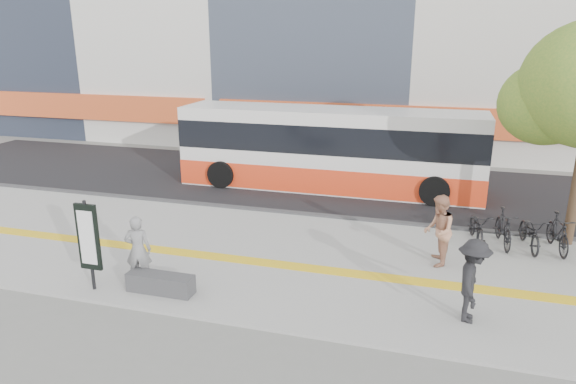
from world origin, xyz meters
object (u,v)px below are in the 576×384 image
(pedestrian_dark, at_px, (472,281))
(bus, at_px, (329,151))
(signboard, at_px, (88,238))
(seated_woman, at_px, (138,250))
(bench, at_px, (161,283))
(pedestrian_tan, at_px, (439,231))

(pedestrian_dark, bearing_deg, bus, 32.21)
(signboard, height_order, seated_woman, signboard)
(signboard, distance_m, bus, 10.62)
(bench, bearing_deg, bus, 78.56)
(bus, bearing_deg, signboard, -109.60)
(pedestrian_tan, bearing_deg, pedestrian_dark, 11.30)
(bench, relative_size, seated_woman, 0.94)
(bench, xyz_separation_m, bus, (1.96, 9.70, 1.21))
(signboard, distance_m, pedestrian_tan, 8.60)
(bus, bearing_deg, bench, -101.44)
(pedestrian_tan, bearing_deg, bus, -149.67)
(pedestrian_tan, relative_size, pedestrian_dark, 1.04)
(signboard, distance_m, seated_woman, 1.15)
(pedestrian_dark, bearing_deg, seated_woman, 96.71)
(seated_woman, bearing_deg, pedestrian_dark, 165.95)
(bench, relative_size, pedestrian_tan, 0.85)
(bus, relative_size, pedestrian_dark, 6.42)
(pedestrian_tan, bearing_deg, bench, -64.53)
(pedestrian_tan, bearing_deg, signboard, -67.87)
(bench, bearing_deg, signboard, -169.19)
(bus, relative_size, pedestrian_tan, 6.19)
(bench, bearing_deg, pedestrian_dark, 5.83)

